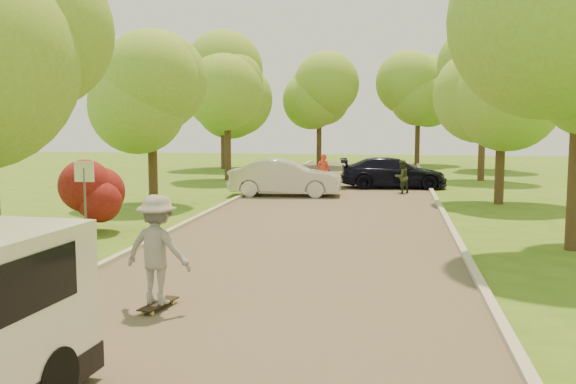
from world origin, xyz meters
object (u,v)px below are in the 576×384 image
Objects in this scene: person_olive at (402,177)px; dark_sedan at (393,173)px; skateboarder at (157,249)px; person_striped at (324,171)px; longboard at (159,304)px; street_sign at (85,184)px; silver_sedan at (285,178)px.

dark_sedan is at bearing -120.86° from person_olive.
person_olive reaches higher than dark_sedan.
skateboarder is 20.20m from person_striped.
skateboarder is 19.15m from person_olive.
dark_sedan is 21.32m from skateboarder.
longboard is 0.96m from skateboarder.
silver_sedan is at bearing 72.75° from street_sign.
dark_sedan is (8.10, 15.33, -0.83)m from street_sign.
skateboarder reaches higher than dark_sedan.
person_olive is at bearing -73.86° from silver_sedan.
person_striped reaches higher than person_olive.
street_sign is 15.57m from person_olive.
person_striped is 3.98m from person_olive.
street_sign is 15.36m from person_striped.
skateboarder is at bearing 127.38° from longboard.
street_sign reaches higher than silver_sedan.
person_olive is (8.48, 13.03, -0.82)m from street_sign.
street_sign is at bearing 159.44° from silver_sedan.
dark_sedan is 3.37m from person_striped.
skateboarder is (-3.93, -20.95, 0.32)m from dark_sedan.
longboard is (-3.93, -20.95, -0.63)m from dark_sedan.
person_striped reaches higher than silver_sedan.
silver_sedan is at bearing -76.93° from longboard.
dark_sedan is 3.40× the size of person_olive.
dark_sedan is (4.60, 4.06, -0.05)m from silver_sedan.
person_striped is at bearing -81.03° from skateboarder.
dark_sedan is 2.71× the size of skateboarder.
person_olive reaches higher than longboard.
silver_sedan is 16.92m from longboard.
street_sign is at bearing -42.64° from skateboarder.
dark_sedan is at bearing -89.83° from longboard.
dark_sedan is at bearing -162.85° from person_striped.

